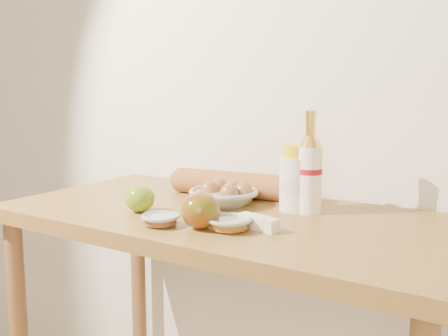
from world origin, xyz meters
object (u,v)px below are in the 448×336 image
(table, at_px, (230,259))
(bourbon_bottle, at_px, (309,172))
(cream_bottle, at_px, (296,180))
(egg_bowl, at_px, (225,195))
(baguette, at_px, (238,185))

(table, bearing_deg, bourbon_bottle, 34.06)
(cream_bottle, height_order, egg_bowl, cream_bottle)
(bourbon_bottle, relative_size, baguette, 0.58)
(table, xyz_separation_m, bourbon_bottle, (0.17, 0.11, 0.23))
(table, height_order, egg_bowl, egg_bowl)
(bourbon_bottle, relative_size, egg_bowl, 1.20)
(bourbon_bottle, distance_m, egg_bowl, 0.24)
(bourbon_bottle, xyz_separation_m, egg_bowl, (-0.23, -0.05, -0.08))
(table, relative_size, cream_bottle, 7.01)
(cream_bottle, bearing_deg, table, -140.57)
(table, distance_m, egg_bowl, 0.18)
(cream_bottle, xyz_separation_m, egg_bowl, (-0.19, -0.05, -0.05))
(bourbon_bottle, relative_size, cream_bottle, 1.53)
(bourbon_bottle, bearing_deg, egg_bowl, -157.24)
(table, height_order, baguette, baguette)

